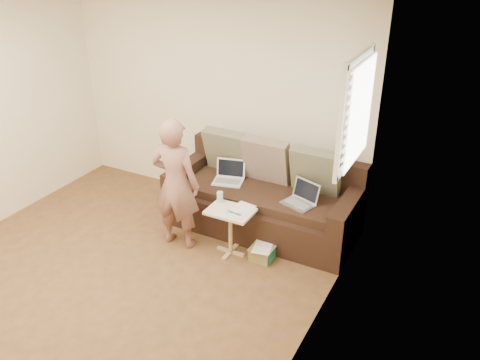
{
  "coord_description": "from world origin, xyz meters",
  "views": [
    {
      "loc": [
        3.01,
        -2.82,
        3.19
      ],
      "look_at": [
        0.8,
        1.4,
        0.78
      ],
      "focal_mm": 37.16,
      "sensor_mm": 36.0,
      "label": 1
    }
  ],
  "objects_px": {
    "laptop_white": "(228,183)",
    "side_table": "(230,232)",
    "sofa": "(263,196)",
    "laptop_silver": "(298,205)",
    "striped_box": "(262,253)",
    "person": "(176,184)",
    "drinking_glass": "(220,197)"
  },
  "relations": [
    {
      "from": "sofa",
      "to": "drinking_glass",
      "type": "height_order",
      "value": "sofa"
    },
    {
      "from": "laptop_silver",
      "to": "laptop_white",
      "type": "height_order",
      "value": "laptop_white"
    },
    {
      "from": "laptop_silver",
      "to": "striped_box",
      "type": "height_order",
      "value": "laptop_silver"
    },
    {
      "from": "sofa",
      "to": "drinking_glass",
      "type": "relative_size",
      "value": 18.33
    },
    {
      "from": "laptop_silver",
      "to": "laptop_white",
      "type": "distance_m",
      "value": 0.94
    },
    {
      "from": "laptop_white",
      "to": "drinking_glass",
      "type": "relative_size",
      "value": 2.88
    },
    {
      "from": "laptop_silver",
      "to": "person",
      "type": "height_order",
      "value": "person"
    },
    {
      "from": "side_table",
      "to": "striped_box",
      "type": "height_order",
      "value": "side_table"
    },
    {
      "from": "sofa",
      "to": "laptop_silver",
      "type": "distance_m",
      "value": 0.53
    },
    {
      "from": "laptop_white",
      "to": "side_table",
      "type": "xyz_separation_m",
      "value": [
        0.35,
        -0.58,
        -0.25
      ]
    },
    {
      "from": "laptop_silver",
      "to": "drinking_glass",
      "type": "distance_m",
      "value": 0.85
    },
    {
      "from": "sofa",
      "to": "laptop_silver",
      "type": "xyz_separation_m",
      "value": [
        0.49,
        -0.16,
        0.1
      ]
    },
    {
      "from": "sofa",
      "to": "laptop_silver",
      "type": "height_order",
      "value": "sofa"
    },
    {
      "from": "laptop_silver",
      "to": "sofa",
      "type": "bearing_deg",
      "value": -178.52
    },
    {
      "from": "laptop_white",
      "to": "striped_box",
      "type": "xyz_separation_m",
      "value": [
        0.71,
        -0.53,
        -0.44
      ]
    },
    {
      "from": "striped_box",
      "to": "sofa",
      "type": "bearing_deg",
      "value": 115.69
    },
    {
      "from": "laptop_silver",
      "to": "drinking_glass",
      "type": "relative_size",
      "value": 2.84
    },
    {
      "from": "laptop_white",
      "to": "side_table",
      "type": "distance_m",
      "value": 0.72
    },
    {
      "from": "laptop_white",
      "to": "side_table",
      "type": "bearing_deg",
      "value": -73.41
    },
    {
      "from": "side_table",
      "to": "drinking_glass",
      "type": "xyz_separation_m",
      "value": [
        -0.18,
        0.11,
        0.33
      ]
    },
    {
      "from": "laptop_white",
      "to": "striped_box",
      "type": "height_order",
      "value": "laptop_white"
    },
    {
      "from": "laptop_white",
      "to": "sofa",
      "type": "bearing_deg",
      "value": -8.66
    },
    {
      "from": "person",
      "to": "striped_box",
      "type": "xyz_separation_m",
      "value": [
        0.97,
        0.15,
        -0.67
      ]
    },
    {
      "from": "laptop_white",
      "to": "person",
      "type": "bearing_deg",
      "value": -125.3
    },
    {
      "from": "drinking_glass",
      "to": "laptop_white",
      "type": "bearing_deg",
      "value": 109.23
    },
    {
      "from": "person",
      "to": "side_table",
      "type": "bearing_deg",
      "value": -175.59
    },
    {
      "from": "sofa",
      "to": "laptop_white",
      "type": "bearing_deg",
      "value": -174.19
    },
    {
      "from": "sofa",
      "to": "laptop_white",
      "type": "xyz_separation_m",
      "value": [
        -0.44,
        -0.04,
        0.1
      ]
    },
    {
      "from": "sofa",
      "to": "person",
      "type": "bearing_deg",
      "value": -133.78
    },
    {
      "from": "person",
      "to": "striped_box",
      "type": "relative_size",
      "value": 6.08
    },
    {
      "from": "laptop_silver",
      "to": "side_table",
      "type": "xyz_separation_m",
      "value": [
        -0.58,
        -0.47,
        -0.25
      ]
    },
    {
      "from": "laptop_white",
      "to": "drinking_glass",
      "type": "distance_m",
      "value": 0.51
    }
  ]
}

